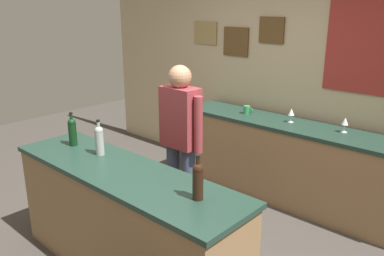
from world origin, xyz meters
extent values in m
plane|color=#423D38|center=(0.00, 0.00, 0.00)|extent=(10.00, 10.00, 0.00)
cube|color=tan|center=(0.00, 2.03, 1.40)|extent=(6.00, 0.06, 2.80)
cube|color=#997F4C|center=(-1.20, 1.99, 1.77)|extent=(0.38, 0.02, 0.29)
cube|color=brown|center=(-0.70, 1.99, 1.68)|extent=(0.37, 0.02, 0.35)
cube|color=brown|center=(-0.20, 1.99, 1.85)|extent=(0.32, 0.02, 0.30)
cube|color=maroon|center=(0.96, 1.99, 1.85)|extent=(0.97, 0.02, 1.18)
cube|color=olive|center=(0.00, -0.40, 0.44)|extent=(2.16, 0.57, 0.88)
cube|color=#1E382D|center=(0.00, -0.40, 0.90)|extent=(2.20, 0.60, 0.04)
cube|color=olive|center=(0.40, 1.65, 0.43)|extent=(2.76, 0.53, 0.86)
cube|color=#1E382D|center=(0.40, 1.65, 0.88)|extent=(2.82, 0.56, 0.04)
cylinder|color=#384766|center=(-0.06, 0.41, 0.43)|extent=(0.13, 0.13, 0.86)
cylinder|color=#384766|center=(-0.26, 0.41, 0.43)|extent=(0.13, 0.13, 0.86)
cube|color=maroon|center=(-0.16, 0.41, 1.14)|extent=(0.36, 0.20, 0.56)
sphere|color=#A87A5B|center=(-0.16, 0.41, 1.51)|extent=(0.21, 0.21, 0.21)
cylinder|color=maroon|center=(0.06, 0.41, 1.11)|extent=(0.08, 0.08, 0.52)
cylinder|color=maroon|center=(-0.38, 0.41, 1.11)|extent=(0.08, 0.08, 0.52)
cylinder|color=black|center=(-0.76, -0.34, 1.02)|extent=(0.07, 0.07, 0.20)
sphere|color=black|center=(-0.76, -0.34, 1.13)|extent=(0.07, 0.07, 0.07)
cylinder|color=black|center=(-0.76, -0.34, 1.17)|extent=(0.03, 0.03, 0.09)
cylinder|color=black|center=(-0.76, -0.34, 1.22)|extent=(0.03, 0.03, 0.02)
cylinder|color=#999E99|center=(-0.39, -0.32, 1.02)|extent=(0.07, 0.07, 0.20)
sphere|color=#999E99|center=(-0.39, -0.32, 1.13)|extent=(0.07, 0.07, 0.07)
cylinder|color=#999E99|center=(-0.39, -0.32, 1.17)|extent=(0.03, 0.03, 0.09)
cylinder|color=black|center=(-0.39, -0.32, 1.22)|extent=(0.03, 0.03, 0.02)
cylinder|color=black|center=(0.74, -0.36, 1.02)|extent=(0.07, 0.07, 0.20)
sphere|color=black|center=(0.74, -0.36, 1.13)|extent=(0.07, 0.07, 0.07)
cylinder|color=black|center=(0.74, -0.36, 1.17)|extent=(0.03, 0.03, 0.09)
cylinder|color=black|center=(0.74, -0.36, 1.22)|extent=(0.03, 0.03, 0.02)
cylinder|color=silver|center=(0.29, 1.68, 0.90)|extent=(0.06, 0.06, 0.00)
cylinder|color=silver|center=(0.29, 1.68, 0.94)|extent=(0.01, 0.01, 0.07)
cone|color=silver|center=(0.29, 1.68, 1.02)|extent=(0.07, 0.07, 0.08)
cylinder|color=silver|center=(0.86, 1.72, 0.90)|extent=(0.06, 0.06, 0.00)
cylinder|color=silver|center=(0.86, 1.72, 0.94)|extent=(0.01, 0.01, 0.07)
cone|color=silver|center=(0.86, 1.72, 1.02)|extent=(0.07, 0.07, 0.08)
cylinder|color=#338C4C|center=(-0.27, 1.65, 0.95)|extent=(0.08, 0.08, 0.09)
torus|color=#338C4C|center=(-0.21, 1.65, 0.95)|extent=(0.06, 0.01, 0.06)
camera|label=1|loc=(2.27, -2.10, 2.13)|focal=36.99mm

